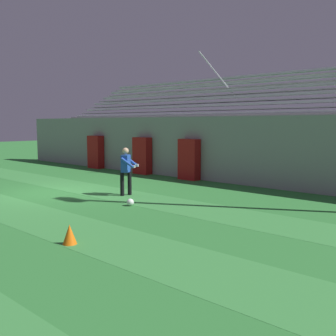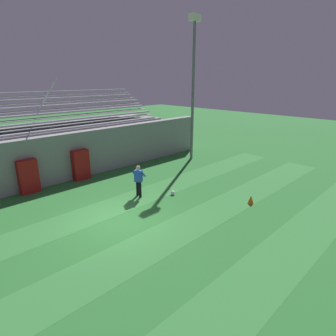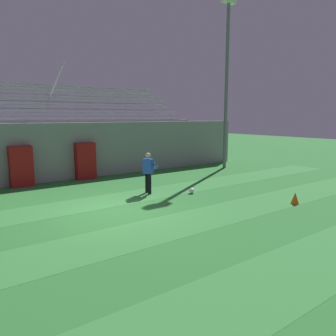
{
  "view_description": "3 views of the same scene",
  "coord_description": "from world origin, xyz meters",
  "px_view_note": "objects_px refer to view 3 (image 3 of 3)",
  "views": [
    {
      "loc": [
        12.5,
        -7.54,
        2.51
      ],
      "look_at": [
        3.54,
        2.32,
        0.99
      ],
      "focal_mm": 42.0,
      "sensor_mm": 36.0,
      "label": 1
    },
    {
      "loc": [
        -6.03,
        -9.1,
        5.83
      ],
      "look_at": [
        4.16,
        1.22,
        1.19
      ],
      "focal_mm": 30.0,
      "sensor_mm": 36.0,
      "label": 2
    },
    {
      "loc": [
        -4.84,
        -9.45,
        3.12
      ],
      "look_at": [
        3.46,
        1.69,
        0.91
      ],
      "focal_mm": 35.0,
      "sensor_mm": 36.0,
      "label": 3
    }
  ],
  "objects_px": {
    "padding_pillar_gate_right": "(85,161)",
    "padding_pillar_gate_left": "(21,167)",
    "floodlight_pole": "(227,65)",
    "goalkeeper": "(148,170)",
    "traffic_cone": "(295,198)",
    "soccer_ball": "(192,191)"
  },
  "relations": [
    {
      "from": "padding_pillar_gate_right",
      "to": "padding_pillar_gate_left",
      "type": "bearing_deg",
      "value": 180.0
    },
    {
      "from": "floodlight_pole",
      "to": "goalkeeper",
      "type": "height_order",
      "value": "floodlight_pole"
    },
    {
      "from": "padding_pillar_gate_left",
      "to": "padding_pillar_gate_right",
      "type": "bearing_deg",
      "value": 0.0
    },
    {
      "from": "traffic_cone",
      "to": "padding_pillar_gate_right",
      "type": "bearing_deg",
      "value": 114.69
    },
    {
      "from": "padding_pillar_gate_left",
      "to": "traffic_cone",
      "type": "distance_m",
      "value": 11.49
    },
    {
      "from": "padding_pillar_gate_left",
      "to": "floodlight_pole",
      "type": "xyz_separation_m",
      "value": [
        11.22,
        -1.61,
        5.17
      ]
    },
    {
      "from": "soccer_ball",
      "to": "padding_pillar_gate_right",
      "type": "bearing_deg",
      "value": 111.79
    },
    {
      "from": "floodlight_pole",
      "to": "traffic_cone",
      "type": "height_order",
      "value": "floodlight_pole"
    },
    {
      "from": "padding_pillar_gate_left",
      "to": "padding_pillar_gate_right",
      "type": "height_order",
      "value": "same"
    },
    {
      "from": "padding_pillar_gate_right",
      "to": "goalkeeper",
      "type": "relative_size",
      "value": 1.09
    },
    {
      "from": "padding_pillar_gate_right",
      "to": "floodlight_pole",
      "type": "relative_size",
      "value": 0.18
    },
    {
      "from": "floodlight_pole",
      "to": "soccer_ball",
      "type": "bearing_deg",
      "value": -146.82
    },
    {
      "from": "floodlight_pole",
      "to": "soccer_ball",
      "type": "distance_m",
      "value": 9.33
    },
    {
      "from": "floodlight_pole",
      "to": "traffic_cone",
      "type": "relative_size",
      "value": 23.54
    },
    {
      "from": "goalkeeper",
      "to": "traffic_cone",
      "type": "relative_size",
      "value": 3.98
    },
    {
      "from": "padding_pillar_gate_right",
      "to": "traffic_cone",
      "type": "xyz_separation_m",
      "value": [
        4.13,
        -8.98,
        -0.7
      ]
    },
    {
      "from": "goalkeeper",
      "to": "traffic_cone",
      "type": "distance_m",
      "value": 5.65
    },
    {
      "from": "padding_pillar_gate_left",
      "to": "traffic_cone",
      "type": "bearing_deg",
      "value": -51.55
    },
    {
      "from": "goalkeeper",
      "to": "floodlight_pole",
      "type": "bearing_deg",
      "value": 21.0
    },
    {
      "from": "padding_pillar_gate_left",
      "to": "goalkeeper",
      "type": "xyz_separation_m",
      "value": [
        3.82,
        -4.46,
        0.05
      ]
    },
    {
      "from": "padding_pillar_gate_right",
      "to": "floodlight_pole",
      "type": "distance_m",
      "value": 9.85
    },
    {
      "from": "soccer_ball",
      "to": "padding_pillar_gate_left",
      "type": "bearing_deg",
      "value": 133.26
    }
  ]
}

